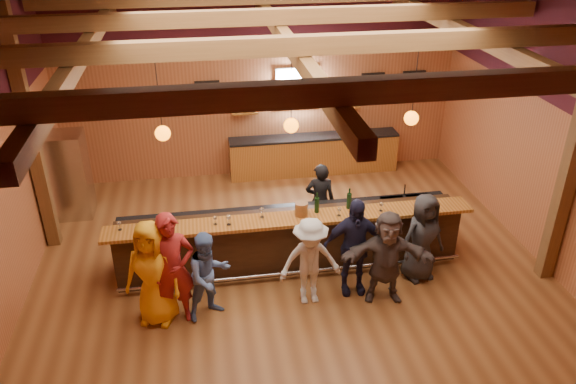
{
  "coord_description": "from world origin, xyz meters",
  "views": [
    {
      "loc": [
        -1.43,
        -8.23,
        5.92
      ],
      "look_at": [
        0.0,
        0.3,
        1.35
      ],
      "focal_mm": 35.0,
      "sensor_mm": 36.0,
      "label": 1
    }
  ],
  "objects_px": {
    "bar_counter": "(290,237)",
    "customer_denim": "(209,276)",
    "back_bar_cabinet": "(314,154)",
    "customer_redvest": "(173,269)",
    "customer_orange": "(153,273)",
    "stainless_fridge": "(71,175)",
    "bartender": "(320,201)",
    "customer_dark": "(422,237)",
    "customer_brown": "(386,257)",
    "bottle_a": "(317,205)",
    "customer_navy": "(354,247)",
    "customer_white": "(310,262)",
    "ice_bucket": "(302,209)"
  },
  "relations": [
    {
      "from": "customer_orange",
      "to": "customer_navy",
      "type": "distance_m",
      "value": 3.2
    },
    {
      "from": "stainless_fridge",
      "to": "customer_orange",
      "type": "height_order",
      "value": "stainless_fridge"
    },
    {
      "from": "customer_white",
      "to": "bartender",
      "type": "bearing_deg",
      "value": 71.12
    },
    {
      "from": "bar_counter",
      "to": "back_bar_cabinet",
      "type": "height_order",
      "value": "bar_counter"
    },
    {
      "from": "bar_counter",
      "to": "bartender",
      "type": "distance_m",
      "value": 1.07
    },
    {
      "from": "customer_brown",
      "to": "bartender",
      "type": "height_order",
      "value": "customer_brown"
    },
    {
      "from": "customer_denim",
      "to": "bottle_a",
      "type": "xyz_separation_m",
      "value": [
        1.91,
        1.04,
        0.51
      ]
    },
    {
      "from": "back_bar_cabinet",
      "to": "customer_redvest",
      "type": "xyz_separation_m",
      "value": [
        -3.2,
        -4.83,
        0.46
      ]
    },
    {
      "from": "bar_counter",
      "to": "customer_navy",
      "type": "distance_m",
      "value": 1.38
    },
    {
      "from": "customer_dark",
      "to": "customer_brown",
      "type": "bearing_deg",
      "value": -163.21
    },
    {
      "from": "customer_orange",
      "to": "bartender",
      "type": "height_order",
      "value": "customer_orange"
    },
    {
      "from": "stainless_fridge",
      "to": "customer_navy",
      "type": "distance_m",
      "value": 6.07
    },
    {
      "from": "customer_navy",
      "to": "bartender",
      "type": "relative_size",
      "value": 1.13
    },
    {
      "from": "customer_orange",
      "to": "customer_dark",
      "type": "bearing_deg",
      "value": 23.37
    },
    {
      "from": "stainless_fridge",
      "to": "bartender",
      "type": "distance_m",
      "value": 5.11
    },
    {
      "from": "customer_brown",
      "to": "customer_dark",
      "type": "xyz_separation_m",
      "value": [
        0.79,
        0.46,
        -0.01
      ]
    },
    {
      "from": "customer_white",
      "to": "customer_navy",
      "type": "distance_m",
      "value": 0.78
    },
    {
      "from": "customer_orange",
      "to": "customer_redvest",
      "type": "bearing_deg",
      "value": 11.69
    },
    {
      "from": "bar_counter",
      "to": "customer_denim",
      "type": "distance_m",
      "value": 1.95
    },
    {
      "from": "stainless_fridge",
      "to": "customer_navy",
      "type": "height_order",
      "value": "stainless_fridge"
    },
    {
      "from": "customer_navy",
      "to": "bar_counter",
      "type": "bearing_deg",
      "value": 134.02
    },
    {
      "from": "back_bar_cabinet",
      "to": "customer_redvest",
      "type": "relative_size",
      "value": 2.13
    },
    {
      "from": "customer_redvest",
      "to": "stainless_fridge",
      "type": "bearing_deg",
      "value": 111.64
    },
    {
      "from": "bar_counter",
      "to": "customer_denim",
      "type": "height_order",
      "value": "customer_denim"
    },
    {
      "from": "ice_bucket",
      "to": "bottle_a",
      "type": "bearing_deg",
      "value": 11.89
    },
    {
      "from": "customer_navy",
      "to": "customer_brown",
      "type": "xyz_separation_m",
      "value": [
        0.46,
        -0.29,
        -0.06
      ]
    },
    {
      "from": "back_bar_cabinet",
      "to": "customer_dark",
      "type": "xyz_separation_m",
      "value": [
        0.95,
        -4.4,
        0.33
      ]
    },
    {
      "from": "bartender",
      "to": "customer_dark",
      "type": "bearing_deg",
      "value": 140.38
    },
    {
      "from": "customer_white",
      "to": "customer_brown",
      "type": "xyz_separation_m",
      "value": [
        1.22,
        -0.12,
        0.04
      ]
    },
    {
      "from": "customer_redvest",
      "to": "customer_navy",
      "type": "xyz_separation_m",
      "value": [
        2.89,
        0.25,
        -0.07
      ]
    },
    {
      "from": "customer_redvest",
      "to": "bartender",
      "type": "relative_size",
      "value": 1.21
    },
    {
      "from": "customer_denim",
      "to": "customer_white",
      "type": "relative_size",
      "value": 0.97
    },
    {
      "from": "customer_redvest",
      "to": "customer_white",
      "type": "xyz_separation_m",
      "value": [
        2.14,
        0.08,
        -0.17
      ]
    },
    {
      "from": "stainless_fridge",
      "to": "ice_bucket",
      "type": "xyz_separation_m",
      "value": [
        4.26,
        -2.72,
        0.33
      ]
    },
    {
      "from": "bar_counter",
      "to": "customer_dark",
      "type": "distance_m",
      "value": 2.3
    },
    {
      "from": "customer_orange",
      "to": "bottle_a",
      "type": "distance_m",
      "value": 2.95
    },
    {
      "from": "stainless_fridge",
      "to": "bartender",
      "type": "relative_size",
      "value": 1.17
    },
    {
      "from": "customer_redvest",
      "to": "customer_white",
      "type": "distance_m",
      "value": 2.14
    },
    {
      "from": "customer_navy",
      "to": "customer_dark",
      "type": "xyz_separation_m",
      "value": [
        1.26,
        0.18,
        -0.07
      ]
    },
    {
      "from": "customer_white",
      "to": "bottle_a",
      "type": "height_order",
      "value": "customer_white"
    },
    {
      "from": "customer_denim",
      "to": "customer_brown",
      "type": "distance_m",
      "value": 2.83
    },
    {
      "from": "customer_redvest",
      "to": "bottle_a",
      "type": "height_order",
      "value": "customer_redvest"
    },
    {
      "from": "customer_redvest",
      "to": "bottle_a",
      "type": "xyz_separation_m",
      "value": [
        2.44,
        1.05,
        0.32
      ]
    },
    {
      "from": "stainless_fridge",
      "to": "customer_redvest",
      "type": "height_order",
      "value": "customer_redvest"
    },
    {
      "from": "bottle_a",
      "to": "back_bar_cabinet",
      "type": "bearing_deg",
      "value": 78.62
    },
    {
      "from": "customer_denim",
      "to": "customer_dark",
      "type": "height_order",
      "value": "customer_dark"
    },
    {
      "from": "customer_orange",
      "to": "customer_denim",
      "type": "distance_m",
      "value": 0.84
    },
    {
      "from": "customer_white",
      "to": "customer_brown",
      "type": "bearing_deg",
      "value": -7.8
    },
    {
      "from": "ice_bucket",
      "to": "back_bar_cabinet",
      "type": "bearing_deg",
      "value": 74.87
    },
    {
      "from": "back_bar_cabinet",
      "to": "bartender",
      "type": "bearing_deg",
      "value": -99.68
    }
  ]
}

